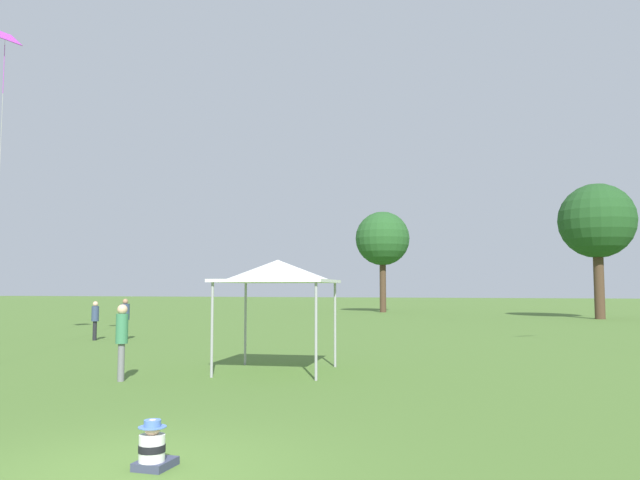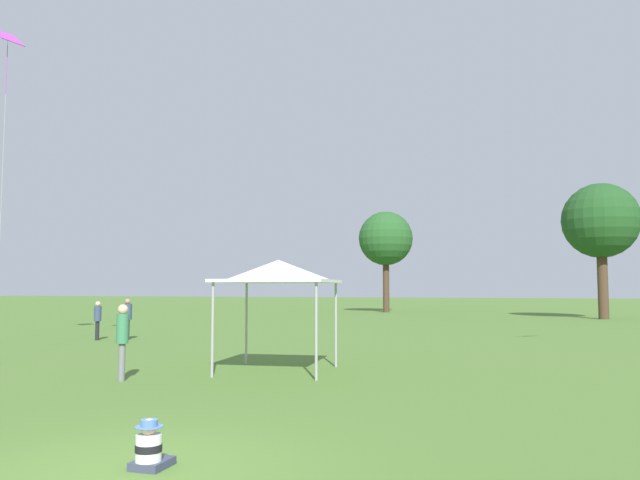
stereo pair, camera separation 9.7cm
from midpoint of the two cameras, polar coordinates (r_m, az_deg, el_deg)
name	(u,v)px [view 2 (the right image)]	position (r m, az deg, el deg)	size (l,w,h in m)	color
ground_plane	(128,472)	(8.31, -16.82, -19.64)	(300.00, 300.00, 0.00)	#4C702D
seated_toddler	(150,448)	(8.31, -14.98, -17.89)	(0.40, 0.51, 0.61)	#383D56
person_standing_0	(122,334)	(15.84, -17.45, -8.16)	(0.37, 0.37, 1.83)	slate
person_standing_1	(98,317)	(28.63, -19.57, -6.62)	(0.37, 0.37, 1.66)	black
person_standing_2	(127,315)	(28.48, -17.11, -6.60)	(0.47, 0.47, 1.77)	#282D42
canopy_tent	(278,272)	(16.80, -3.67, -2.93)	(3.28, 3.28, 2.98)	white
kite_0	(7,48)	(29.14, -26.58, 15.43)	(1.02, 1.17, 12.66)	#B738C6
distant_tree_0	(386,239)	(59.45, 6.07, 0.09)	(5.11, 5.11, 9.53)	#473323
distant_tree_1	(601,222)	(50.24, 24.32, 1.55)	(5.50, 5.50, 9.96)	#473323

